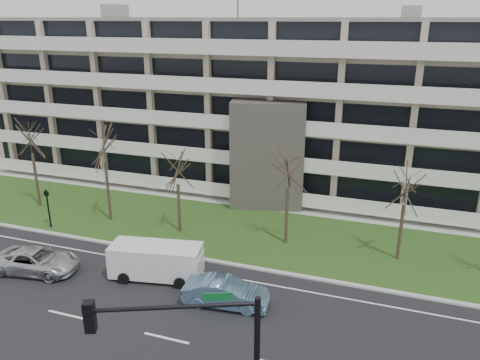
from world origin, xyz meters
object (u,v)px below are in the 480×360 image
at_px(silver_pickup, 36,261).
at_px(pedestrian_signal, 48,204).
at_px(traffic_signal, 201,355).
at_px(blue_sedan, 226,293).
at_px(white_van, 157,258).

distance_m(silver_pickup, pedestrian_signal, 6.83).
bearing_deg(traffic_signal, silver_pickup, 127.13).
bearing_deg(traffic_signal, pedestrian_signal, 119.62).
bearing_deg(blue_sedan, pedestrian_signal, 66.36).
distance_m(silver_pickup, traffic_signal, 17.86).
distance_m(blue_sedan, white_van, 5.26).
height_order(blue_sedan, traffic_signal, traffic_signal).
bearing_deg(pedestrian_signal, traffic_signal, -29.05).
height_order(silver_pickup, traffic_signal, traffic_signal).
height_order(white_van, traffic_signal, traffic_signal).
distance_m(silver_pickup, blue_sedan, 12.67).
relative_size(blue_sedan, white_van, 0.82).
distance_m(blue_sedan, pedestrian_signal, 17.17).
height_order(silver_pickup, pedestrian_signal, pedestrian_signal).
relative_size(white_van, traffic_signal, 0.86).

